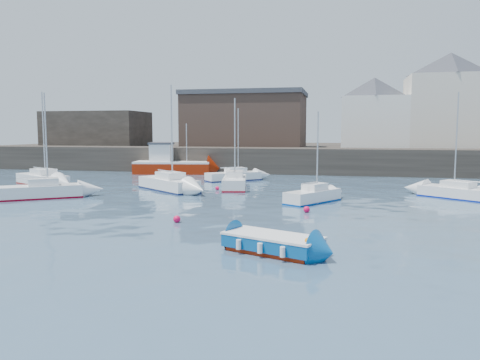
% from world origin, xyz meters
% --- Properties ---
extents(water, '(220.00, 220.00, 0.00)m').
position_xyz_m(water, '(0.00, 0.00, 0.00)').
color(water, '#2D4760').
rests_on(water, ground).
extents(quay_wall, '(90.00, 5.00, 3.00)m').
position_xyz_m(quay_wall, '(0.00, 35.00, 1.50)').
color(quay_wall, '#28231E').
rests_on(quay_wall, ground).
extents(land_strip, '(90.00, 32.00, 2.80)m').
position_xyz_m(land_strip, '(0.00, 53.00, 1.40)').
color(land_strip, '#28231E').
rests_on(land_strip, ground).
extents(bldg_east_a, '(13.36, 13.36, 11.80)m').
position_xyz_m(bldg_east_a, '(20.00, 42.00, 8.81)').
color(bldg_east_a, beige).
rests_on(bldg_east_a, land_strip).
extents(bldg_east_d, '(11.14, 11.14, 8.95)m').
position_xyz_m(bldg_east_d, '(11.00, 41.50, 7.36)').
color(bldg_east_d, white).
rests_on(bldg_east_d, land_strip).
extents(warehouse, '(16.40, 10.40, 7.60)m').
position_xyz_m(warehouse, '(-6.00, 43.00, 6.62)').
color(warehouse, '#3D2D26').
rests_on(warehouse, land_strip).
extents(bldg_west, '(14.00, 8.00, 5.00)m').
position_xyz_m(bldg_west, '(-28.00, 42.00, 5.30)').
color(bldg_west, '#353028').
rests_on(bldg_west, land_strip).
extents(blue_dinghy, '(4.46, 3.21, 0.78)m').
position_xyz_m(blue_dinghy, '(4.43, -2.00, 0.43)').
color(blue_dinghy, '#931C05').
rests_on(blue_dinghy, ground).
extents(fishing_boat, '(9.34, 4.79, 5.90)m').
position_xyz_m(fishing_boat, '(-12.70, 31.45, 1.14)').
color(fishing_boat, '#931C05').
rests_on(fishing_boat, ground).
extents(sailboat_a, '(6.01, 5.09, 7.83)m').
position_xyz_m(sailboat_a, '(-14.85, 9.90, 0.55)').
color(sailboat_a, white).
rests_on(sailboat_a, ground).
extents(sailboat_b, '(6.68, 6.01, 8.79)m').
position_xyz_m(sailboat_b, '(-7.18, 16.47, 0.57)').
color(sailboat_b, white).
rests_on(sailboat_b, ground).
extents(sailboat_c, '(3.94, 4.91, 6.38)m').
position_xyz_m(sailboat_c, '(5.22, 12.25, 0.49)').
color(sailboat_c, white).
rests_on(sailboat_c, ground).
extents(sailboat_d, '(6.06, 5.40, 7.88)m').
position_xyz_m(sailboat_d, '(15.90, 16.34, 0.48)').
color(sailboat_d, white).
rests_on(sailboat_d, ground).
extents(sailboat_e, '(6.82, 5.16, 8.55)m').
position_xyz_m(sailboat_e, '(-20.08, 17.61, 0.56)').
color(sailboat_e, white).
rests_on(sailboat_e, ground).
extents(sailboat_f, '(3.06, 6.33, 7.90)m').
position_xyz_m(sailboat_f, '(-2.04, 19.11, 0.56)').
color(sailboat_f, white).
rests_on(sailboat_f, ground).
extents(sailboat_h, '(5.51, 5.03, 7.30)m').
position_xyz_m(sailboat_h, '(-3.57, 25.30, 0.48)').
color(sailboat_h, white).
rests_on(sailboat_h, ground).
extents(buoy_near, '(0.40, 0.40, 0.40)m').
position_xyz_m(buoy_near, '(-1.68, 3.32, 0.00)').
color(buoy_near, '#E30B44').
rests_on(buoy_near, ground).
extents(buoy_mid, '(0.40, 0.40, 0.40)m').
position_xyz_m(buoy_mid, '(5.09, 8.06, 0.00)').
color(buoy_mid, '#E30B44').
rests_on(buoy_mid, ground).
extents(buoy_far, '(0.34, 0.34, 0.34)m').
position_xyz_m(buoy_far, '(-3.19, 17.51, 0.00)').
color(buoy_far, '#E30B44').
rests_on(buoy_far, ground).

